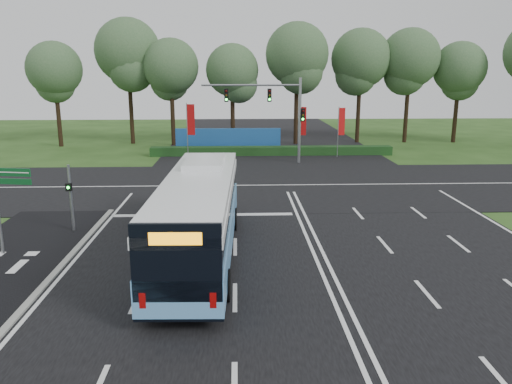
{
  "coord_description": "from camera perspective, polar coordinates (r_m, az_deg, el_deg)",
  "views": [
    {
      "loc": [
        -3.19,
        -20.58,
        7.49
      ],
      "look_at": [
        -2.31,
        2.0,
        2.0
      ],
      "focal_mm": 35.0,
      "sensor_mm": 36.0,
      "label": 1
    }
  ],
  "objects": [
    {
      "name": "eucalyptus_row",
      "position": [
        52.79,
        5.77,
        14.87
      ],
      "size": [
        54.05,
        9.79,
        12.85
      ],
      "color": "black",
      "rests_on": "ground"
    },
    {
      "name": "banner_flag_mid",
      "position": [
        44.11,
        5.23,
        7.72
      ],
      "size": [
        0.66,
        0.24,
        4.58
      ],
      "rotation": [
        0.0,
        0.0,
        -0.29
      ],
      "color": "gray",
      "rests_on": "ground"
    },
    {
      "name": "banner_flag_left",
      "position": [
        43.28,
        -7.56,
        7.8
      ],
      "size": [
        0.71,
        0.2,
        4.89
      ],
      "rotation": [
        0.0,
        0.0,
        -0.21
      ],
      "color": "gray",
      "rests_on": "ground"
    },
    {
      "name": "banner_flag_right",
      "position": [
        44.86,
        9.66,
        7.61
      ],
      "size": [
        0.64,
        0.23,
        4.48
      ],
      "rotation": [
        0.0,
        0.0,
        0.28
      ],
      "color": "gray",
      "rests_on": "ground"
    },
    {
      "name": "road_cross",
      "position": [
        33.58,
        3.28,
        0.77
      ],
      "size": [
        120.0,
        14.0,
        0.05
      ],
      "primitive_type": "cube",
      "color": "black",
      "rests_on": "ground"
    },
    {
      "name": "street_sign",
      "position": [
        22.67,
        -26.9,
        -0.07
      ],
      "size": [
        1.66,
        0.37,
        4.31
      ],
      "rotation": [
        0.0,
        0.0,
        -0.17
      ],
      "color": "gray",
      "rests_on": "ground"
    },
    {
      "name": "road_main",
      "position": [
        22.13,
        6.23,
        -6.17
      ],
      "size": [
        20.0,
        120.0,
        0.04
      ],
      "primitive_type": "cube",
      "color": "black",
      "rests_on": "ground"
    },
    {
      "name": "ground",
      "position": [
        22.13,
        6.23,
        -6.22
      ],
      "size": [
        120.0,
        120.0,
        0.0
      ],
      "primitive_type": "plane",
      "color": "#274717",
      "rests_on": "ground"
    },
    {
      "name": "pedestrian_signal",
      "position": [
        25.04,
        -20.43,
        -0.41
      ],
      "size": [
        0.28,
        0.41,
        3.26
      ],
      "rotation": [
        0.0,
        0.0,
        -0.13
      ],
      "color": "gray",
      "rests_on": "ground"
    },
    {
      "name": "city_bus",
      "position": [
        20.34,
        -6.48,
        -2.58
      ],
      "size": [
        3.04,
        12.79,
        3.65
      ],
      "rotation": [
        0.0,
        0.0,
        -0.03
      ],
      "color": "#64AAE9",
      "rests_on": "ground"
    },
    {
      "name": "hedge",
      "position": [
        45.75,
        1.81,
        4.72
      ],
      "size": [
        22.0,
        1.2,
        0.8
      ],
      "primitive_type": "cube",
      "color": "#173914",
      "rests_on": "ground"
    },
    {
      "name": "traffic_light_gantry",
      "position": [
        41.32,
        2.53,
        9.7
      ],
      "size": [
        8.41,
        0.28,
        7.0
      ],
      "color": "gray",
      "rests_on": "ground"
    },
    {
      "name": "kerb_strip",
      "position": [
        20.3,
        -22.23,
        -8.9
      ],
      "size": [
        0.25,
        18.0,
        0.12
      ],
      "primitive_type": "cube",
      "color": "gray",
      "rests_on": "ground"
    },
    {
      "name": "blue_hoarding",
      "position": [
        48.02,
        -3.19,
        5.97
      ],
      "size": [
        10.0,
        0.3,
        2.2
      ],
      "primitive_type": "cube",
      "color": "#1C5198",
      "rests_on": "ground"
    }
  ]
}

